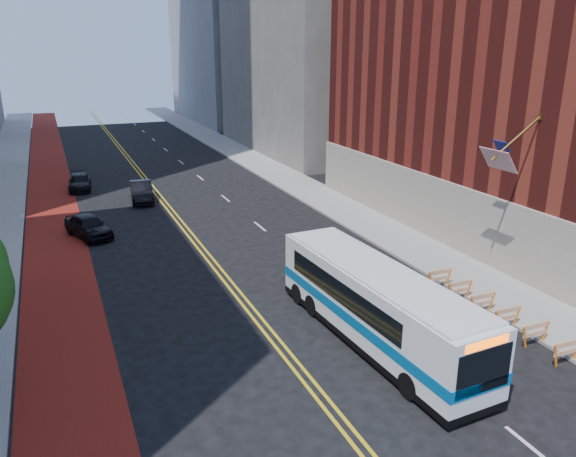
% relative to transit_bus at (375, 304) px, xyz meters
% --- Properties ---
extents(ground, '(160.00, 160.00, 0.00)m').
position_rel_transit_bus_xyz_m(ground, '(-3.76, -5.59, -1.69)').
color(ground, black).
rests_on(ground, ground).
extents(sidewalk_right, '(4.00, 140.00, 0.15)m').
position_rel_transit_bus_xyz_m(sidewalk_right, '(8.24, 24.41, -1.62)').
color(sidewalk_right, gray).
rests_on(sidewalk_right, ground).
extents(bus_lane_paint, '(3.60, 140.00, 0.01)m').
position_rel_transit_bus_xyz_m(bus_lane_paint, '(-11.86, 24.41, -1.69)').
color(bus_lane_paint, maroon).
rests_on(bus_lane_paint, ground).
extents(center_line_inner, '(0.14, 140.00, 0.01)m').
position_rel_transit_bus_xyz_m(center_line_inner, '(-3.94, 24.41, -1.69)').
color(center_line_inner, gold).
rests_on(center_line_inner, ground).
extents(center_line_outer, '(0.14, 140.00, 0.01)m').
position_rel_transit_bus_xyz_m(center_line_outer, '(-3.58, 24.41, -1.69)').
color(center_line_outer, gold).
rests_on(center_line_outer, ground).
extents(lane_dashes, '(0.14, 98.20, 0.01)m').
position_rel_transit_bus_xyz_m(lane_dashes, '(1.04, 32.41, -1.68)').
color(lane_dashes, silver).
rests_on(lane_dashes, ground).
extents(construction_barriers, '(1.42, 10.91, 1.00)m').
position_rel_transit_bus_xyz_m(construction_barriers, '(5.84, -2.17, -1.02)').
color(construction_barriers, orange).
rests_on(construction_barriers, ground).
extents(transit_bus, '(3.21, 11.91, 3.24)m').
position_rel_transit_bus_xyz_m(transit_bus, '(0.00, 0.00, 0.00)').
color(transit_bus, white).
rests_on(transit_bus, ground).
extents(car_a, '(3.11, 4.64, 1.47)m').
position_rel_transit_bus_xyz_m(car_a, '(-9.82, 18.66, -0.96)').
color(car_a, black).
rests_on(car_a, ground).
extents(car_b, '(2.08, 4.82, 1.54)m').
position_rel_transit_bus_xyz_m(car_b, '(-5.26, 26.26, -0.92)').
color(car_b, black).
rests_on(car_b, ground).
extents(car_c, '(2.16, 4.56, 1.28)m').
position_rel_transit_bus_xyz_m(car_c, '(-9.50, 32.05, -1.05)').
color(car_c, black).
rests_on(car_c, ground).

